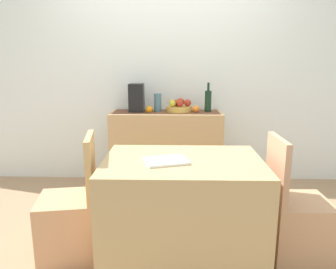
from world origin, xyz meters
The scene contains 20 objects.
ground_plane centered at (0.00, 0.00, -0.01)m, with size 6.40×6.40×0.02m, color #9F7C5C.
room_wall_rear centered at (0.00, 1.18, 1.35)m, with size 6.40×0.06×2.70m, color white.
sideboard_console centered at (-0.01, 0.92, 0.43)m, with size 1.22×0.42×0.85m, color tan.
table_runner centered at (-0.01, 0.92, 0.86)m, with size 1.15×0.32×0.01m, color brown.
fruit_bowl centered at (0.14, 0.92, 0.89)m, with size 0.28×0.28×0.06m, color gold.
apple_left centered at (0.23, 0.91, 0.96)m, with size 0.08×0.08×0.08m, color #AC331F.
apple_right centered at (0.07, 0.87, 0.95)m, with size 0.07×0.07×0.07m, color gold.
apple_upper centered at (0.16, 1.01, 0.96)m, with size 0.08×0.08×0.08m, color #AF351E.
apple_front centered at (0.15, 0.87, 0.95)m, with size 0.07×0.07×0.07m, color #B23022.
apple_center centered at (0.06, 0.97, 0.95)m, with size 0.07×0.07×0.07m, color gold.
apple_rear centered at (0.11, 0.93, 0.96)m, with size 0.07×0.07×0.07m, color #AC3E17.
wine_bottle centered at (0.45, 0.92, 0.98)m, with size 0.07×0.07×0.32m.
coffee_maker centered at (-0.33, 0.92, 1.01)m, with size 0.16×0.18×0.31m, color black.
ceramic_vase centered at (-0.10, 0.92, 0.95)m, with size 0.08×0.08×0.20m, color slate.
orange_loose_far centered at (0.32, 0.88, 0.89)m, with size 0.08×0.08×0.08m, color orange.
orange_loose_near_bowl centered at (-0.19, 0.86, 0.89)m, with size 0.07×0.07×0.07m, color orange.
dining_table centered at (0.15, -0.49, 0.37)m, with size 1.10×0.79×0.74m, color tan.
open_book centered at (0.04, -0.55, 0.75)m, with size 0.28×0.21×0.02m, color white.
chair_near_window centered at (-0.66, -0.49, 0.27)m, with size 0.46×0.46×0.90m.
chair_by_corner centered at (0.96, -0.49, 0.27)m, with size 0.40×0.40×0.90m.
Camera 1 is at (0.10, -2.64, 1.40)m, focal length 34.91 mm.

